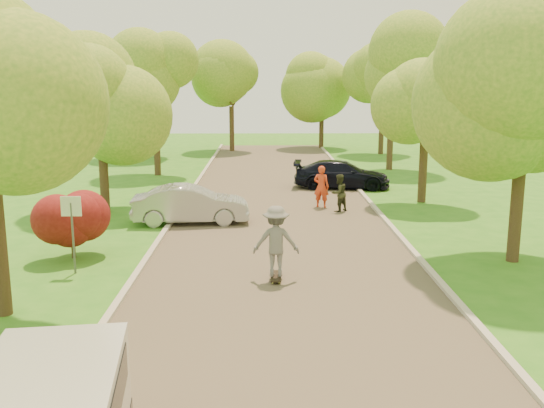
{
  "coord_description": "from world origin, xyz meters",
  "views": [
    {
      "loc": [
        -0.55,
        -12.15,
        5.23
      ],
      "look_at": [
        -0.3,
        7.19,
        1.3
      ],
      "focal_mm": 40.0,
      "sensor_mm": 36.0,
      "label": 1
    }
  ],
  "objects_px": {
    "street_sign": "(72,218)",
    "skateboarder": "(276,241)",
    "longboard": "(276,276)",
    "person_striped": "(321,187)",
    "person_olive": "(339,193)",
    "dark_sedan": "(342,174)",
    "silver_sedan": "(191,205)"
  },
  "relations": [
    {
      "from": "street_sign",
      "to": "longboard",
      "type": "bearing_deg",
      "value": -6.81
    },
    {
      "from": "longboard",
      "to": "person_striped",
      "type": "xyz_separation_m",
      "value": [
        2.09,
        9.48,
        0.79
      ]
    },
    {
      "from": "person_striped",
      "to": "person_olive",
      "type": "height_order",
      "value": "person_striped"
    },
    {
      "from": "street_sign",
      "to": "skateboarder",
      "type": "relative_size",
      "value": 1.14
    },
    {
      "from": "longboard",
      "to": "person_olive",
      "type": "bearing_deg",
      "value": -105.89
    },
    {
      "from": "silver_sedan",
      "to": "person_olive",
      "type": "xyz_separation_m",
      "value": [
        5.78,
        1.96,
        0.06
      ]
    },
    {
      "from": "dark_sedan",
      "to": "person_striped",
      "type": "height_order",
      "value": "person_striped"
    },
    {
      "from": "skateboarder",
      "to": "dark_sedan",
      "type": "bearing_deg",
      "value": -102.39
    },
    {
      "from": "longboard",
      "to": "skateboarder",
      "type": "height_order",
      "value": "skateboarder"
    },
    {
      "from": "person_striped",
      "to": "person_olive",
      "type": "relative_size",
      "value": 1.15
    },
    {
      "from": "dark_sedan",
      "to": "person_olive",
      "type": "xyz_separation_m",
      "value": [
        -0.82,
        -5.56,
        0.09
      ]
    },
    {
      "from": "person_striped",
      "to": "person_olive",
      "type": "xyz_separation_m",
      "value": [
        0.64,
        -0.83,
        -0.12
      ]
    },
    {
      "from": "street_sign",
      "to": "person_olive",
      "type": "xyz_separation_m",
      "value": [
        8.28,
        7.98,
        -0.79
      ]
    },
    {
      "from": "silver_sedan",
      "to": "person_olive",
      "type": "height_order",
      "value": "person_olive"
    },
    {
      "from": "street_sign",
      "to": "silver_sedan",
      "type": "height_order",
      "value": "street_sign"
    },
    {
      "from": "longboard",
      "to": "person_striped",
      "type": "relative_size",
      "value": 0.55
    },
    {
      "from": "silver_sedan",
      "to": "longboard",
      "type": "bearing_deg",
      "value": -159.61
    },
    {
      "from": "dark_sedan",
      "to": "person_striped",
      "type": "xyz_separation_m",
      "value": [
        -1.45,
        -4.72,
        0.2
      ]
    },
    {
      "from": "longboard",
      "to": "silver_sedan",
      "type": "bearing_deg",
      "value": -63.83
    },
    {
      "from": "dark_sedan",
      "to": "street_sign",
      "type": "bearing_deg",
      "value": 152.67
    },
    {
      "from": "person_striped",
      "to": "longboard",
      "type": "bearing_deg",
      "value": 97.53
    },
    {
      "from": "dark_sedan",
      "to": "person_striped",
      "type": "bearing_deg",
      "value": 169.47
    },
    {
      "from": "person_striped",
      "to": "silver_sedan",
      "type": "bearing_deg",
      "value": 48.42
    },
    {
      "from": "street_sign",
      "to": "dark_sedan",
      "type": "xyz_separation_m",
      "value": [
        9.1,
        13.54,
        -0.88
      ]
    },
    {
      "from": "person_olive",
      "to": "street_sign",
      "type": "bearing_deg",
      "value": 7.23
    },
    {
      "from": "silver_sedan",
      "to": "person_striped",
      "type": "height_order",
      "value": "person_striped"
    },
    {
      "from": "silver_sedan",
      "to": "person_striped",
      "type": "bearing_deg",
      "value": -65.71
    },
    {
      "from": "silver_sedan",
      "to": "dark_sedan",
      "type": "relative_size",
      "value": 0.91
    },
    {
      "from": "street_sign",
      "to": "skateboarder",
      "type": "distance_m",
      "value": 5.62
    },
    {
      "from": "person_olive",
      "to": "longboard",
      "type": "bearing_deg",
      "value": 35.8
    },
    {
      "from": "street_sign",
      "to": "longboard",
      "type": "height_order",
      "value": "street_sign"
    },
    {
      "from": "dark_sedan",
      "to": "skateboarder",
      "type": "height_order",
      "value": "skateboarder"
    }
  ]
}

